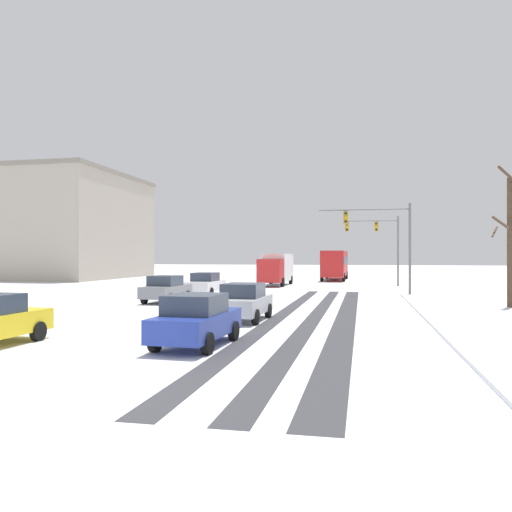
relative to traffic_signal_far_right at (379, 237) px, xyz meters
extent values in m
plane|color=silver|center=(-7.86, -39.59, -4.60)|extent=(300.00, 300.00, 0.00)
cube|color=#38383D|center=(-2.30, -24.75, -4.59)|extent=(0.91, 32.64, 0.01)
cube|color=#38383D|center=(-3.70, -24.75, -4.59)|extent=(0.71, 32.64, 0.01)
cube|color=#38383D|center=(-5.32, -24.75, -4.59)|extent=(0.73, 32.64, 0.01)
cube|color=white|center=(3.10, -26.24, -4.54)|extent=(4.00, 32.64, 0.12)
cylinder|color=slate|center=(1.70, 0.08, -1.35)|extent=(0.18, 0.18, 6.50)
cylinder|color=slate|center=(-0.77, -0.01, 1.50)|extent=(4.93, 0.31, 0.12)
cube|color=#B79319|center=(-0.27, 0.01, 0.95)|extent=(0.33, 0.25, 0.90)
sphere|color=black|center=(-0.27, -0.15, 1.25)|extent=(0.20, 0.20, 0.20)
sphere|color=orange|center=(-0.27, -0.15, 0.95)|extent=(0.20, 0.20, 0.20)
sphere|color=black|center=(-0.27, -0.15, 0.65)|extent=(0.20, 0.20, 0.20)
cube|color=#B79319|center=(-2.98, -0.10, 0.95)|extent=(0.33, 0.25, 0.90)
sphere|color=black|center=(-2.97, -0.26, 1.25)|extent=(0.20, 0.20, 0.20)
sphere|color=orange|center=(-2.97, -0.26, 0.95)|extent=(0.20, 0.20, 0.20)
sphere|color=black|center=(-2.97, -0.26, 0.65)|extent=(0.20, 0.20, 0.20)
cylinder|color=slate|center=(1.70, -11.92, -1.35)|extent=(0.18, 0.18, 6.50)
cylinder|color=slate|center=(-1.46, -11.94, 1.50)|extent=(6.31, 0.16, 0.12)
cube|color=#B79319|center=(-2.72, -11.95, 0.95)|extent=(0.32, 0.24, 0.90)
sphere|color=black|center=(-2.72, -12.11, 1.25)|extent=(0.20, 0.20, 0.20)
sphere|color=orange|center=(-2.72, -12.11, 0.95)|extent=(0.20, 0.20, 0.20)
sphere|color=black|center=(-2.72, -12.11, 0.65)|extent=(0.20, 0.20, 0.20)
cube|color=silver|center=(-12.50, -14.06, -3.93)|extent=(1.87, 4.17, 0.70)
cube|color=#2D3847|center=(-12.51, -14.21, -3.28)|extent=(1.64, 1.96, 0.60)
cylinder|color=black|center=(-13.25, -12.76, -4.28)|extent=(0.25, 0.65, 0.64)
cylinder|color=black|center=(-11.64, -12.83, -4.28)|extent=(0.25, 0.65, 0.64)
cylinder|color=black|center=(-13.36, -15.30, -4.28)|extent=(0.25, 0.65, 0.64)
cylinder|color=black|center=(-11.75, -15.37, -4.28)|extent=(0.25, 0.65, 0.64)
cube|color=slate|center=(-13.17, -19.90, -3.93)|extent=(1.94, 4.19, 0.70)
cube|color=#2D3847|center=(-13.18, -20.05, -3.28)|extent=(1.67, 1.99, 0.60)
cylinder|color=black|center=(-13.90, -18.58, -4.28)|extent=(0.26, 0.65, 0.64)
cylinder|color=black|center=(-12.29, -18.68, -4.28)|extent=(0.26, 0.65, 0.64)
cylinder|color=black|center=(-14.05, -21.12, -4.28)|extent=(0.26, 0.65, 0.64)
cylinder|color=black|center=(-12.44, -21.21, -4.28)|extent=(0.26, 0.65, 0.64)
cube|color=#B7BABF|center=(-6.59, -27.45, -3.93)|extent=(1.80, 4.14, 0.70)
cube|color=#2D3847|center=(-6.59, -27.60, -3.28)|extent=(1.61, 1.94, 0.60)
cylinder|color=black|center=(-7.37, -26.16, -4.28)|extent=(0.24, 0.65, 0.64)
cylinder|color=black|center=(-5.75, -26.20, -4.28)|extent=(0.24, 0.65, 0.64)
cylinder|color=black|center=(-7.43, -28.70, -4.28)|extent=(0.24, 0.65, 0.64)
cylinder|color=black|center=(-5.82, -28.74, -4.28)|extent=(0.24, 0.65, 0.64)
cube|color=#233899|center=(-6.62, -33.83, -3.93)|extent=(1.90, 4.18, 0.70)
cube|color=#2D3847|center=(-6.63, -33.98, -3.28)|extent=(1.65, 1.97, 0.60)
cylinder|color=black|center=(-7.37, -32.52, -4.28)|extent=(0.25, 0.65, 0.64)
cylinder|color=black|center=(-5.75, -32.60, -4.28)|extent=(0.25, 0.65, 0.64)
cylinder|color=black|center=(-7.49, -35.06, -4.28)|extent=(0.25, 0.65, 0.64)
cylinder|color=black|center=(-5.87, -35.14, -4.28)|extent=(0.25, 0.65, 0.64)
cylinder|color=black|center=(-12.04, -34.01, -4.28)|extent=(0.23, 0.64, 0.64)
cube|color=#B21E1E|center=(-4.67, 11.22, -2.67)|extent=(2.63, 11.03, 2.90)
cube|color=#283342|center=(-4.67, 11.22, -2.32)|extent=(2.66, 10.15, 0.90)
cylinder|color=black|center=(-3.53, 7.35, -4.12)|extent=(0.31, 0.96, 0.96)
cylinder|color=black|center=(-5.91, 7.38, -4.12)|extent=(0.31, 0.96, 0.96)
cylinder|color=black|center=(-3.45, 14.50, -4.12)|extent=(0.31, 0.96, 0.96)
cylinder|color=black|center=(-5.82, 14.53, -4.12)|extent=(0.31, 0.96, 0.96)
cube|color=red|center=(-9.67, -3.70, -3.13)|extent=(2.16, 2.25, 2.10)
cube|color=silver|center=(-9.57, 0.00, -2.88)|extent=(2.34, 5.26, 2.60)
cylinder|color=black|center=(-8.65, -3.28, -4.18)|extent=(0.30, 0.85, 0.84)
cylinder|color=black|center=(-10.67, -3.23, -4.18)|extent=(0.30, 0.85, 0.84)
cylinder|color=black|center=(-8.52, 1.40, -4.18)|extent=(0.30, 0.85, 0.84)
cylinder|color=black|center=(-10.55, 1.46, -4.18)|extent=(0.30, 0.85, 0.84)
cylinder|color=#4C3828|center=(6.37, -18.85, -1.05)|extent=(0.34, 0.34, 7.10)
cylinder|color=#4C3828|center=(5.64, -18.56, -0.45)|extent=(0.70, 1.53, 0.68)
cylinder|color=#4C3828|center=(6.18, -19.36, 2.48)|extent=(1.19, 0.55, 1.30)
cylinder|color=#4C3828|center=(5.80, -19.10, 0.04)|extent=(0.66, 1.26, 0.80)
cube|color=#A89E8E|center=(-45.43, 9.82, 1.73)|extent=(29.28, 19.99, 12.66)
cube|color=gray|center=(-45.43, 9.82, 8.31)|extent=(29.58, 20.29, 0.50)
camera|label=1|loc=(-1.59, -49.02, -1.80)|focal=35.87mm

